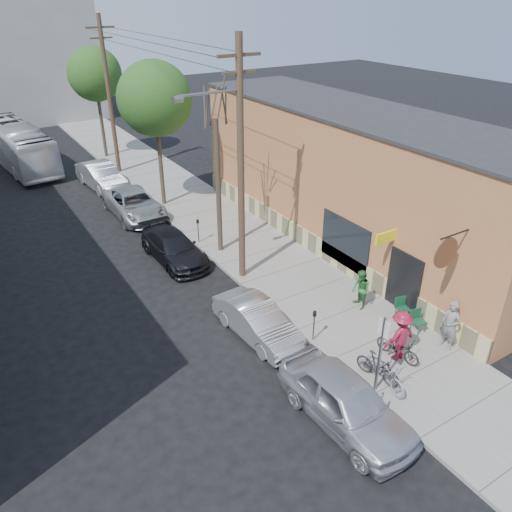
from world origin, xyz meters
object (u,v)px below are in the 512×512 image
car_1 (257,321)px  bus (18,146)px  parking_meter_far (198,227)px  cyclist (400,336)px  tree_bare (218,188)px  car_0 (346,401)px  patio_chair_b (403,309)px  car_3 (134,204)px  parked_bike_a (378,367)px  patron_grey (450,325)px  car_2 (174,248)px  patio_chair_a (419,321)px  tree_leafy_far (95,74)px  tree_leafy_mid (155,99)px  parking_meter_near (314,321)px  sign_post (381,348)px  patron_green (361,290)px  parked_bike_b (385,372)px  car_4 (101,176)px  utility_pole_near (239,161)px

car_1 → bus: (-3.79, 26.12, 0.85)m
parking_meter_far → cyclist: cyclist is taller
tree_bare → car_0: (-2.08, -11.55, -2.53)m
patio_chair_b → car_3: bearing=124.2°
cyclist → parked_bike_a: cyclist is taller
patron_grey → car_2: 12.63m
cyclist → car_1: (-3.35, 3.78, -0.42)m
patio_chair_a → patio_chair_b: 0.90m
tree_leafy_far → tree_leafy_mid: bearing=-90.0°
tree_leafy_mid → cyclist: size_ratio=4.28×
parking_meter_near → sign_post: bearing=-88.1°
parking_meter_far → patio_chair_b: size_ratio=1.41×
tree_leafy_mid → patron_green: bearing=-80.8°
patron_grey → bus: bearing=-168.4°
patio_chair_b → parked_bike_b: 3.95m
parking_meter_near → car_1: 2.11m
patron_green → parked_bike_b: size_ratio=0.85×
patio_chair_b → bus: (-9.05, 28.34, 0.94)m
patron_grey → car_3: size_ratio=0.37×
tree_leafy_mid → car_4: bearing=114.2°
sign_post → tree_leafy_far: (0.45, 29.44, 4.24)m
parking_meter_near → cyclist: 2.98m
car_2 → bus: bearing=98.8°
cyclist → car_3: cyclist is taller
tree_bare → cyclist: tree_bare is taller
tree_bare → car_2: bearing=168.8°
parked_bike_a → car_4: bearing=83.2°
patio_chair_a → car_3: 16.98m
tree_leafy_far → patron_grey: tree_leafy_far is taller
parked_bike_a → car_4: (-2.16, 22.81, 0.16)m
cyclist → car_2: (-3.56, 10.86, -0.42)m
patio_chair_a → parked_bike_a: 3.33m
car_3 → patio_chair_b: bearing=-71.4°
parked_bike_b → sign_post: bearing=-167.1°
car_3 → sign_post: bearing=-85.1°
patron_green → car_1: (-4.38, 0.74, -0.30)m
sign_post → patron_grey: size_ratio=1.47×
car_2 → car_4: 11.53m
patron_green → parked_bike_b: 4.43m
sign_post → cyclist: size_ratio=1.48×
tree_leafy_far → car_1: bearing=-94.7°
sign_post → car_2: (-1.81, 11.61, -1.16)m
cyclist → car_4: bearing=-77.4°
utility_pole_near → parked_bike_a: bearing=-87.5°
utility_pole_near → tree_leafy_mid: size_ratio=1.24×
parked_bike_b → parked_bike_a: bearing=103.5°
tree_leafy_mid → patron_green: (2.33, -14.41, -5.23)m
car_4 → bus: (-3.62, 7.51, 0.72)m
parking_meter_near → car_3: 14.61m
parking_meter_near → car_4: (-1.67, 20.06, -0.18)m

